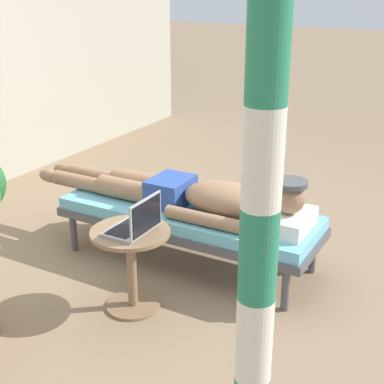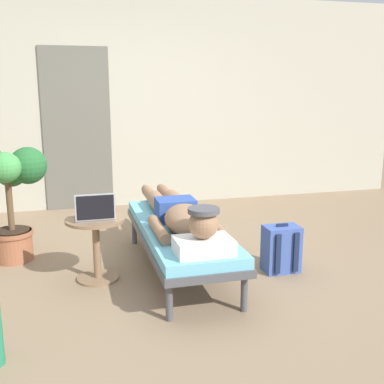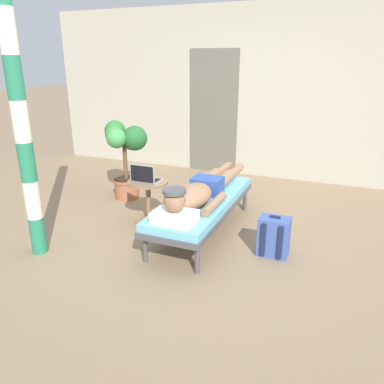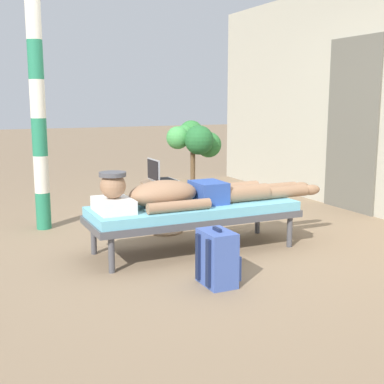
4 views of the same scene
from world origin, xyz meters
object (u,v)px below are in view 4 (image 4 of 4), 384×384
(porch_post, at_px, (37,99))
(laptop, at_px, (160,176))
(person_reclining, at_px, (188,193))
(side_table, at_px, (165,198))
(potted_plant, at_px, (194,154))
(backpack, at_px, (217,258))
(lounge_chair, at_px, (194,212))

(porch_post, bearing_deg, laptop, 56.79)
(porch_post, bearing_deg, person_reclining, 36.64)
(side_table, xyz_separation_m, potted_plant, (-0.70, 0.66, 0.34))
(person_reclining, distance_m, potted_plant, 1.58)
(potted_plant, bearing_deg, backpack, -21.42)
(laptop, bearing_deg, potted_plant, 134.67)
(backpack, bearing_deg, porch_post, -158.70)
(laptop, bearing_deg, person_reclining, -1.04)
(person_reclining, bearing_deg, side_table, 174.74)
(lounge_chair, relative_size, backpack, 4.40)
(person_reclining, height_order, side_table, person_reclining)
(potted_plant, bearing_deg, porch_post, -89.06)
(lounge_chair, bearing_deg, person_reclining, -90.00)
(person_reclining, bearing_deg, laptop, 178.96)
(side_table, relative_size, potted_plant, 0.48)
(lounge_chair, bearing_deg, potted_plant, 154.52)
(backpack, xyz_separation_m, potted_plant, (-2.24, 0.88, 0.50))
(side_table, height_order, laptop, laptop)
(backpack, height_order, porch_post, porch_post)
(person_reclining, relative_size, potted_plant, 2.01)
(lounge_chair, xyz_separation_m, side_table, (-0.69, 0.01, 0.01))
(backpack, bearing_deg, potted_plant, 158.58)
(lounge_chair, distance_m, person_reclining, 0.18)
(lounge_chair, relative_size, person_reclining, 0.86)
(potted_plant, height_order, porch_post, porch_post)
(potted_plant, bearing_deg, laptop, -45.33)
(lounge_chair, xyz_separation_m, porch_post, (-1.37, -1.08, 0.98))
(backpack, height_order, potted_plant, potted_plant)
(backpack, bearing_deg, lounge_chair, 165.81)
(laptop, bearing_deg, side_table, 90.00)
(laptop, xyz_separation_m, potted_plant, (-0.70, 0.71, 0.12))
(potted_plant, relative_size, porch_post, 0.41)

